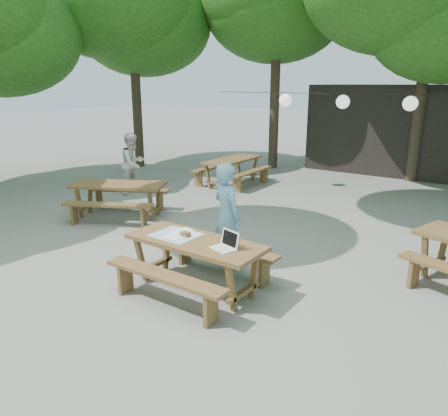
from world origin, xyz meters
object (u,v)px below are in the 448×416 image
Objects in this scene: main_picnic_table at (196,264)px; woman at (227,216)px; second_person at (133,163)px; picnic_table_nw at (119,200)px.

woman is at bearing 96.59° from main_picnic_table.
second_person is (-4.92, 3.52, 0.42)m from main_picnic_table.
main_picnic_table is at bearing -130.85° from second_person.
woman is 5.46m from second_person.
second_person is at bearing 100.33° from picnic_table_nw.
main_picnic_table is 1.18× the size of woman.
picnic_table_nw is at bearing 153.31° from main_picnic_table.
main_picnic_table is at bearing -54.17° from picnic_table_nw.
woman is at bearing -123.51° from second_person.
woman is 1.05× the size of second_person.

